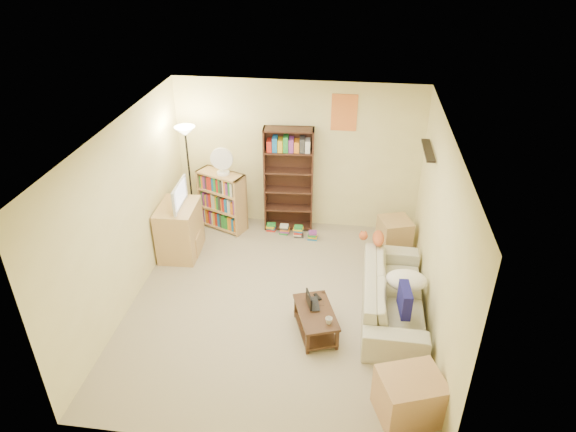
{
  "coord_description": "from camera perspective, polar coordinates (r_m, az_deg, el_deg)",
  "views": [
    {
      "loc": [
        0.88,
        -5.47,
        4.59
      ],
      "look_at": [
        0.06,
        0.62,
        1.05
      ],
      "focal_mm": 32.0,
      "sensor_mm": 36.0,
      "label": 1
    }
  ],
  "objects": [
    {
      "name": "room",
      "position": [
        6.29,
        -1.26,
        1.8
      ],
      "size": [
        4.5,
        4.54,
        2.52
      ],
      "color": "tan",
      "rests_on": "ground"
    },
    {
      "name": "mug",
      "position": [
        6.36,
        4.56,
        -11.52
      ],
      "size": [
        0.17,
        0.17,
        0.08
      ],
      "primitive_type": "imported",
      "rotation": [
        0.0,
        0.0,
        0.58
      ],
      "color": "silver",
      "rests_on": "coffee_table"
    },
    {
      "name": "laptop",
      "position": [
        6.63,
        3.29,
        -9.74
      ],
      "size": [
        0.37,
        0.31,
        0.02
      ],
      "primitive_type": "imported",
      "rotation": [
        0.0,
        0.0,
        1.79
      ],
      "color": "black",
      "rests_on": "coffee_table"
    },
    {
      "name": "tabby_cat",
      "position": [
        7.43,
        9.72,
        -2.4
      ],
      "size": [
        0.46,
        0.17,
        0.16
      ],
      "color": "#C65729",
      "rests_on": "sofa"
    },
    {
      "name": "laptop_screen",
      "position": [
        6.55,
        2.34,
        -9.25
      ],
      "size": [
        0.09,
        0.25,
        0.17
      ],
      "primitive_type": "cube",
      "rotation": [
        0.0,
        0.0,
        0.33
      ],
      "color": "white",
      "rests_on": "laptop"
    },
    {
      "name": "sofa",
      "position": [
        7.02,
        11.62,
        -8.51
      ],
      "size": [
        2.04,
        0.84,
        0.59
      ],
      "primitive_type": "imported",
      "rotation": [
        0.0,
        0.0,
        1.56
      ],
      "color": "#BEBA9D",
      "rests_on": "ground"
    },
    {
      "name": "desk_fan",
      "position": [
        8.31,
        -7.35,
        6.05
      ],
      "size": [
        0.36,
        0.21,
        0.46
      ],
      "color": "white",
      "rests_on": "short_bookshelf"
    },
    {
      "name": "side_table",
      "position": [
        8.34,
        11.73,
        -2.0
      ],
      "size": [
        0.58,
        0.58,
        0.53
      ],
      "primitive_type": "cube",
      "rotation": [
        0.0,
        0.0,
        0.33
      ],
      "color": "tan",
      "rests_on": "ground"
    },
    {
      "name": "navy_pillow",
      "position": [
        6.52,
        12.84,
        -9.07
      ],
      "size": [
        0.15,
        0.4,
        0.35
      ],
      "primitive_type": "cube",
      "rotation": [
        0.0,
        0.0,
        1.66
      ],
      "color": "navy",
      "rests_on": "sofa"
    },
    {
      "name": "tv_stand",
      "position": [
        8.16,
        -11.95,
        -1.52
      ],
      "size": [
        0.59,
        0.81,
        0.84
      ],
      "primitive_type": "cube",
      "rotation": [
        0.0,
        0.0,
        0.04
      ],
      "color": "tan",
      "rests_on": "ground"
    },
    {
      "name": "cream_blanket",
      "position": [
        6.95,
        12.99,
        -6.97
      ],
      "size": [
        0.54,
        0.39,
        0.23
      ],
      "primitive_type": "ellipsoid",
      "color": "white",
      "rests_on": "sofa"
    },
    {
      "name": "television",
      "position": [
        7.86,
        -12.41,
        2.31
      ],
      "size": [
        0.68,
        0.15,
        0.39
      ],
      "primitive_type": "imported",
      "rotation": [
        0.0,
        0.0,
        1.61
      ],
      "color": "black",
      "rests_on": "tv_stand"
    },
    {
      "name": "coffee_table",
      "position": [
        6.63,
        3.09,
        -11.4
      ],
      "size": [
        0.66,
        0.88,
        0.35
      ],
      "rotation": [
        0.0,
        0.0,
        0.33
      ],
      "color": "#3E2718",
      "rests_on": "ground"
    },
    {
      "name": "tall_bookshelf",
      "position": [
        8.42,
        0.07,
        4.29
      ],
      "size": [
        0.82,
        0.32,
        1.79
      ],
      "rotation": [
        0.0,
        0.0,
        0.07
      ],
      "color": "#3A1F16",
      "rests_on": "ground"
    },
    {
      "name": "short_bookshelf",
      "position": [
        8.69,
        -7.32,
        1.69
      ],
      "size": [
        0.86,
        0.61,
        1.03
      ],
      "rotation": [
        0.0,
        0.0,
        -0.4
      ],
      "color": "tan",
      "rests_on": "ground"
    },
    {
      "name": "tv_remote",
      "position": [
        6.75,
        3.31,
        -8.95
      ],
      "size": [
        0.12,
        0.14,
        0.02
      ],
      "primitive_type": "cube",
      "rotation": [
        0.0,
        0.0,
        0.63
      ],
      "color": "black",
      "rests_on": "coffee_table"
    },
    {
      "name": "floor_lamp",
      "position": [
        8.16,
        -11.16,
        7.17
      ],
      "size": [
        0.32,
        0.32,
        1.89
      ],
      "color": "black",
      "rests_on": "ground"
    },
    {
      "name": "book_stacks",
      "position": [
        8.6,
        0.45,
        -1.67
      ],
      "size": [
        0.89,
        0.31,
        0.2
      ],
      "color": "red",
      "rests_on": "ground"
    },
    {
      "name": "end_cabinet",
      "position": [
        5.84,
        13.35,
        -18.94
      ],
      "size": [
        0.78,
        0.72,
        0.53
      ],
      "primitive_type": "cube",
      "rotation": [
        0.0,
        0.0,
        0.34
      ],
      "color": "tan",
      "rests_on": "ground"
    }
  ]
}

